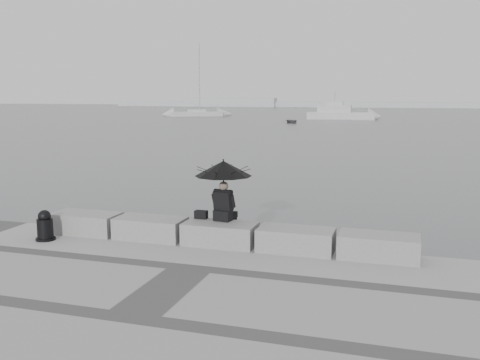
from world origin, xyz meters
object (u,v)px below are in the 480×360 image
(mooring_bollard, at_px, (45,227))
(dinghy, at_px, (292,121))
(seated_person, at_px, (223,175))
(motor_cruiser, at_px, (341,114))
(sailboat_left, at_px, (197,113))

(mooring_bollard, distance_m, dinghy, 61.95)
(seated_person, relative_size, dinghy, 0.45)
(mooring_bollard, relative_size, dinghy, 0.23)
(motor_cruiser, relative_size, dinghy, 3.38)
(mooring_bollard, height_order, sailboat_left, sailboat_left)
(seated_person, relative_size, sailboat_left, 0.11)
(mooring_bollard, xyz_separation_m, dinghy, (-6.99, 61.55, -0.54))
(seated_person, relative_size, mooring_bollard, 1.97)
(sailboat_left, distance_m, motor_cruiser, 26.45)
(sailboat_left, height_order, dinghy, sailboat_left)
(sailboat_left, bearing_deg, motor_cruiser, -37.93)
(seated_person, bearing_deg, mooring_bollard, -155.99)
(seated_person, bearing_deg, motor_cruiser, 103.22)
(mooring_bollard, bearing_deg, seated_person, 15.32)
(sailboat_left, xyz_separation_m, dinghy, (20.89, -17.69, -0.25))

